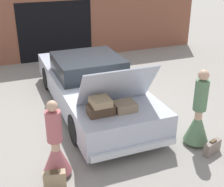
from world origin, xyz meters
name	(u,v)px	position (x,y,z in m)	size (l,w,h in m)	color
ground_plane	(93,106)	(0.00, 0.00, 0.00)	(40.00, 40.00, 0.00)	gray
garage_wall_back	(55,23)	(0.00, 4.44, 1.39)	(12.00, 0.14, 2.80)	brown
car	(92,85)	(0.00, 0.01, 0.60)	(1.98, 5.34, 1.74)	#B2B7C6
person_left	(56,150)	(-1.51, -2.49, 0.55)	(0.54, 0.54, 1.53)	tan
person_right	(198,118)	(1.51, -2.57, 0.62)	(0.54, 0.54, 1.71)	tan
suitcase_beside_left_person	(55,179)	(-1.63, -2.81, 0.16)	(0.42, 0.21, 0.34)	#9E8460
suitcase_beside_right_person	(212,147)	(1.61, -3.00, 0.14)	(0.46, 0.26, 0.31)	#75665B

